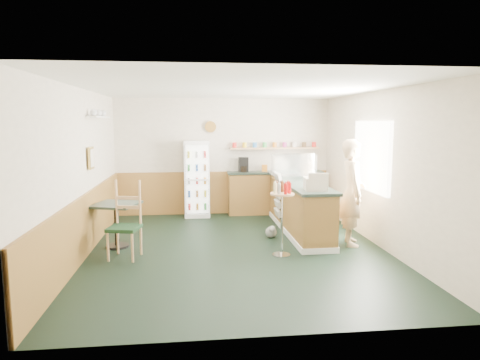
{
  "coord_description": "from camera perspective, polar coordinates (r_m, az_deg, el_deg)",
  "views": [
    {
      "loc": [
        -0.73,
        -7.02,
        2.16
      ],
      "look_at": [
        0.12,
        0.6,
        1.12
      ],
      "focal_mm": 32.0,
      "sensor_mm": 36.0,
      "label": 1
    }
  ],
  "objects": [
    {
      "name": "service_counter",
      "position": [
        8.53,
        7.87,
        -3.82
      ],
      "size": [
        0.68,
        3.01,
        1.01
      ],
      "color": "olive",
      "rests_on": "ground"
    },
    {
      "name": "shopkeeper",
      "position": [
        7.75,
        14.74,
        -1.63
      ],
      "size": [
        0.56,
        0.7,
        1.87
      ],
      "primitive_type": "imported",
      "rotation": [
        0.0,
        0.0,
        1.38
      ],
      "color": "tan",
      "rests_on": "ground"
    },
    {
      "name": "cash_register",
      "position": [
        7.39,
        10.02,
        -0.5
      ],
      "size": [
        0.41,
        0.43,
        0.21
      ],
      "primitive_type": "cube",
      "rotation": [
        0.0,
        0.0,
        -0.13
      ],
      "color": "beige",
      "rests_on": "service_counter"
    },
    {
      "name": "condiment_stand",
      "position": [
        6.92,
        5.62,
        -3.72
      ],
      "size": [
        0.39,
        0.39,
        1.2
      ],
      "rotation": [
        0.0,
        0.0,
        -0.42
      ],
      "color": "silver",
      "rests_on": "ground"
    },
    {
      "name": "drinks_fridge",
      "position": [
        9.85,
        -5.77,
        0.16
      ],
      "size": [
        0.57,
        0.51,
        1.74
      ],
      "color": "white",
      "rests_on": "ground"
    },
    {
      "name": "cafe_table",
      "position": [
        7.69,
        -16.17,
        -4.69
      ],
      "size": [
        0.88,
        0.88,
        0.77
      ],
      "rotation": [
        0.0,
        0.0,
        -0.3
      ],
      "color": "black",
      "rests_on": "ground"
    },
    {
      "name": "cafe_chair",
      "position": [
        7.13,
        -15.1,
        -4.82
      ],
      "size": [
        0.55,
        0.55,
        1.24
      ],
      "rotation": [
        0.0,
        0.0,
        -0.22
      ],
      "color": "black",
      "rests_on": "ground"
    },
    {
      "name": "dog_doorstop",
      "position": [
        8.09,
        4.19,
        -6.89
      ],
      "size": [
        0.21,
        0.27,
        0.25
      ],
      "rotation": [
        0.0,
        0.0,
        0.11
      ],
      "color": "gray",
      "rests_on": "ground"
    },
    {
      "name": "room_envelope",
      "position": [
        7.8,
        -2.67,
        3.05
      ],
      "size": [
        5.04,
        6.02,
        2.72
      ],
      "color": "beige",
      "rests_on": "ground"
    },
    {
      "name": "display_case",
      "position": [
        8.9,
        7.16,
        1.86
      ],
      "size": [
        0.88,
        0.46,
        0.5
      ],
      "color": "silver",
      "rests_on": "service_counter"
    },
    {
      "name": "back_counter",
      "position": [
        10.14,
        4.6,
        -1.42
      ],
      "size": [
        2.24,
        0.42,
        1.69
      ],
      "color": "olive",
      "rests_on": "ground"
    },
    {
      "name": "ground",
      "position": [
        7.39,
        -0.44,
        -9.27
      ],
      "size": [
        6.0,
        6.0,
        0.0
      ],
      "primitive_type": "plane",
      "color": "black",
      "rests_on": "ground"
    },
    {
      "name": "newspaper_rack",
      "position": [
        8.72,
        5.1,
        -2.05
      ],
      "size": [
        0.09,
        0.46,
        0.91
      ],
      "color": "black",
      "rests_on": "ground"
    }
  ]
}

